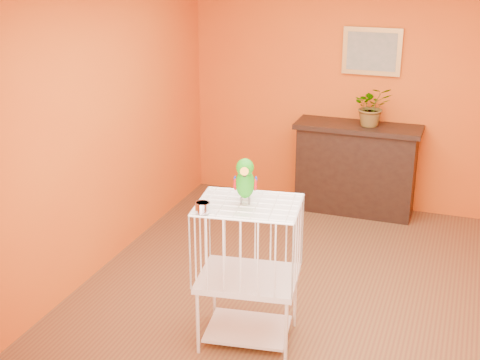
% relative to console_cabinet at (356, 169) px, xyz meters
% --- Properties ---
extents(ground, '(4.50, 4.50, 0.00)m').
position_rel_console_cabinet_xyz_m(ground, '(0.06, -2.02, -0.50)').
color(ground, brown).
rests_on(ground, ground).
extents(room_shell, '(4.50, 4.50, 4.50)m').
position_rel_console_cabinet_xyz_m(room_shell, '(0.06, -2.02, 1.08)').
color(room_shell, '#D65A14').
rests_on(room_shell, ground).
extents(console_cabinet, '(1.34, 0.48, 1.00)m').
position_rel_console_cabinet_xyz_m(console_cabinet, '(0.00, 0.00, 0.00)').
color(console_cabinet, black).
rests_on(console_cabinet, ground).
extents(potted_plant, '(0.51, 0.54, 0.33)m').
position_rel_console_cabinet_xyz_m(potted_plant, '(0.13, 0.03, 0.66)').
color(potted_plant, '#26722D').
rests_on(potted_plant, console_cabinet).
extents(framed_picture, '(0.62, 0.04, 0.50)m').
position_rel_console_cabinet_xyz_m(framed_picture, '(0.06, 0.20, 1.25)').
color(framed_picture, '#BA8942').
rests_on(framed_picture, room_shell).
extents(birdcage, '(0.79, 0.65, 1.11)m').
position_rel_console_cabinet_xyz_m(birdcage, '(-0.28, -2.79, 0.08)').
color(birdcage, silver).
rests_on(birdcage, ground).
extents(feed_cup, '(0.10, 0.10, 0.07)m').
position_rel_console_cabinet_xyz_m(feed_cup, '(-0.52, -3.05, 0.65)').
color(feed_cup, silver).
rests_on(feed_cup, birdcage).
extents(parrot, '(0.19, 0.32, 0.35)m').
position_rel_console_cabinet_xyz_m(parrot, '(-0.31, -2.80, 0.79)').
color(parrot, '#59544C').
rests_on(parrot, birdcage).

